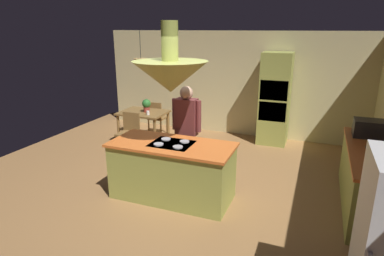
% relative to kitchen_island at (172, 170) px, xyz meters
% --- Properties ---
extents(ground, '(8.16, 8.16, 0.00)m').
position_rel_kitchen_island_xyz_m(ground, '(0.00, 0.20, -0.46)').
color(ground, '#9E7042').
extents(wall_back, '(6.80, 0.10, 2.55)m').
position_rel_kitchen_island_xyz_m(wall_back, '(0.00, 3.65, 0.82)').
color(wall_back, beige).
rests_on(wall_back, ground).
extents(kitchen_island, '(1.92, 0.88, 0.93)m').
position_rel_kitchen_island_xyz_m(kitchen_island, '(0.00, 0.00, 0.00)').
color(kitchen_island, '#A0A84C').
rests_on(kitchen_island, ground).
extents(counter_run_right, '(0.73, 2.28, 0.91)m').
position_rel_kitchen_island_xyz_m(counter_run_right, '(2.84, 0.80, 0.01)').
color(counter_run_right, '#A0A84C').
rests_on(counter_run_right, ground).
extents(oven_tower, '(0.66, 0.62, 2.10)m').
position_rel_kitchen_island_xyz_m(oven_tower, '(1.10, 3.24, 0.59)').
color(oven_tower, '#A0A84C').
rests_on(oven_tower, ground).
extents(dining_table, '(1.06, 0.81, 0.76)m').
position_rel_kitchen_island_xyz_m(dining_table, '(-1.70, 2.10, 0.19)').
color(dining_table, brown).
rests_on(dining_table, ground).
extents(person_at_island, '(0.53, 0.22, 1.68)m').
position_rel_kitchen_island_xyz_m(person_at_island, '(-0.04, 0.71, 0.51)').
color(person_at_island, tan).
rests_on(person_at_island, ground).
extents(range_hood, '(1.10, 1.10, 1.00)m').
position_rel_kitchen_island_xyz_m(range_hood, '(0.00, 0.00, 1.50)').
color(range_hood, '#A0A84C').
extents(pendant_light_over_table, '(0.32, 0.32, 0.82)m').
position_rel_kitchen_island_xyz_m(pendant_light_over_table, '(-1.70, 2.10, 1.40)').
color(pendant_light_over_table, '#E0B266').
extents(chair_facing_island, '(0.40, 0.40, 0.87)m').
position_rel_kitchen_island_xyz_m(chair_facing_island, '(-1.70, 1.48, 0.04)').
color(chair_facing_island, brown).
rests_on(chair_facing_island, ground).
extents(chair_by_back_wall, '(0.40, 0.40, 0.87)m').
position_rel_kitchen_island_xyz_m(chair_by_back_wall, '(-1.70, 2.72, 0.04)').
color(chair_by_back_wall, brown).
rests_on(chair_by_back_wall, ground).
extents(potted_plant_on_table, '(0.20, 0.20, 0.30)m').
position_rel_kitchen_island_xyz_m(potted_plant_on_table, '(-1.61, 2.11, 0.47)').
color(potted_plant_on_table, '#99382D').
rests_on(potted_plant_on_table, dining_table).
extents(cup_on_table, '(0.07, 0.07, 0.09)m').
position_rel_kitchen_island_xyz_m(cup_on_table, '(-1.46, 1.90, 0.35)').
color(cup_on_table, white).
rests_on(cup_on_table, dining_table).
extents(canister_flour, '(0.12, 0.12, 0.19)m').
position_rel_kitchen_island_xyz_m(canister_flour, '(2.84, 0.24, 0.55)').
color(canister_flour, silver).
rests_on(canister_flour, counter_run_right).
extents(canister_sugar, '(0.12, 0.12, 0.15)m').
position_rel_kitchen_island_xyz_m(canister_sugar, '(2.84, 0.42, 0.53)').
color(canister_sugar, silver).
rests_on(canister_sugar, counter_run_right).
extents(canister_tea, '(0.10, 0.10, 0.15)m').
position_rel_kitchen_island_xyz_m(canister_tea, '(2.84, 0.60, 0.53)').
color(canister_tea, silver).
rests_on(canister_tea, counter_run_right).
extents(microwave_on_counter, '(0.46, 0.36, 0.28)m').
position_rel_kitchen_island_xyz_m(microwave_on_counter, '(2.84, 1.47, 0.59)').
color(microwave_on_counter, '#232326').
rests_on(microwave_on_counter, counter_run_right).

